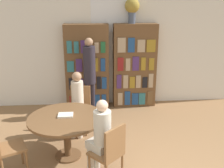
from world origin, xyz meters
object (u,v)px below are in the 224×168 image
Objects in this scene: seated_reader_left at (77,101)px; reading_table at (66,123)px; chair_near_camera at (5,145)px; librarian_standing at (90,70)px; chair_far_side at (110,151)px; seated_reader_right at (100,135)px; bookshelf_left at (87,67)px; chair_left_side at (80,106)px; bookshelf_right at (135,66)px; flower_vase at (132,8)px.

reading_table is at bearing 90.00° from seated_reader_left.
librarian_standing is (1.26, 2.07, 0.55)m from chair_near_camera.
chair_far_side is 0.26m from seated_reader_right.
bookshelf_left reaches higher than reading_table.
seated_reader_left reaches higher than chair_left_side.
seated_reader_left is at bearing -97.45° from bookshelf_left.
bookshelf_left is at bearing 179.97° from bookshelf_right.
chair_left_side is 0.52× the size of librarian_standing.
seated_reader_left is (-0.51, 1.45, 0.19)m from chair_far_side.
chair_near_camera is 1.70m from chair_left_side.
bookshelf_right reaches higher than librarian_standing.
chair_left_side is at bearing 59.90° from seated_reader_right.
reading_table is 0.96m from chair_left_side.
seated_reader_left is 1.37m from seated_reader_right.
bookshelf_right is at bearing 30.91° from chair_far_side.
seated_reader_left is (-1.23, -1.41, -1.65)m from flower_vase.
reading_table is at bearing 90.00° from chair_left_side.
flower_vase reaches higher than chair_far_side.
bookshelf_left is at bearing -86.15° from chair_left_side.
flower_vase is 0.61× the size of chair_left_side.
bookshelf_left is 2.92m from chair_far_side.
seated_reader_right is (0.53, -0.56, 0.09)m from reading_table.
chair_left_side is at bearing 63.00° from chair_far_side.
bookshelf_left is 2.21× the size of chair_near_camera.
flower_vase is 0.44× the size of seated_reader_left.
librarian_standing is (0.06, -0.50, 0.06)m from bookshelf_left.
bookshelf_left reaches higher than chair_far_side.
flower_vase reaches higher than seated_reader_left.
reading_table is 0.77m from seated_reader_left.
bookshelf_right is 1.62× the size of reading_table.
seated_reader_right is 2.26m from librarian_standing.
bookshelf_left is at bearing 129.90° from chair_near_camera.
reading_table is 1.00× the size of seated_reader_right.
chair_left_side is 1.70m from chair_far_side.
seated_reader_right is at bearing 90.00° from chair_far_side.
flower_vase reaches higher than bookshelf_right.
reading_table is (-1.38, -2.17, -1.73)m from flower_vase.
bookshelf_left reaches higher than seated_reader_right.
bookshelf_left reaches higher than seated_reader_left.
chair_near_camera and chair_left_side have the same top height.
flower_vase is 0.45× the size of reading_table.
chair_left_side is (-0.15, -1.23, -0.49)m from bookshelf_left.
reading_table is at bearing -122.44° from flower_vase.
chair_far_side is at bearing -105.88° from bookshelf_right.
chair_left_side is (1.04, 1.35, 0.00)m from chair_near_camera.
reading_table is 0.99× the size of seated_reader_left.
chair_far_side is at bearing 54.00° from chair_near_camera.
librarian_standing is (0.39, 1.66, 0.44)m from reading_table.
chair_near_camera is 0.72× the size of seated_reader_left.
seated_reader_left is at bearing -133.24° from bookshelf_right.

